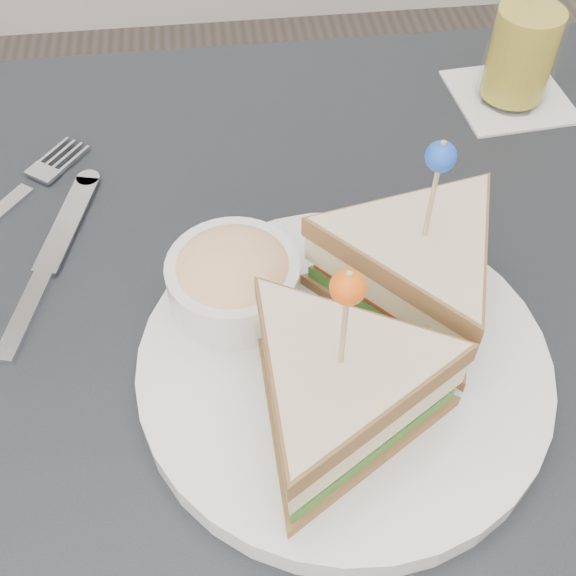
# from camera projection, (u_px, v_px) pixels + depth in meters

# --- Properties ---
(table) EXTENTS (0.80, 0.80, 0.75)m
(table) POSITION_uv_depth(u_px,v_px,m) (277.00, 396.00, 0.59)
(table) COLOR black
(table) RESTS_ON ground
(plate_meal) EXTENTS (0.32, 0.31, 0.17)m
(plate_meal) POSITION_uv_depth(u_px,v_px,m) (356.00, 331.00, 0.48)
(plate_meal) COLOR silver
(plate_meal) RESTS_ON table
(cutlery_fork) EXTENTS (0.13, 0.17, 0.01)m
(cutlery_fork) POSITION_uv_depth(u_px,v_px,m) (12.00, 200.00, 0.63)
(cutlery_fork) COLOR silver
(cutlery_fork) RESTS_ON table
(cutlery_knife) EXTENTS (0.07, 0.21, 0.01)m
(cutlery_knife) POSITION_uv_depth(u_px,v_px,m) (48.00, 265.00, 0.58)
(cutlery_knife) COLOR silver
(cutlery_knife) RESTS_ON table
(drink_set) EXTENTS (0.12, 0.12, 0.14)m
(drink_set) POSITION_uv_depth(u_px,v_px,m) (525.00, 42.00, 0.68)
(drink_set) COLOR silver
(drink_set) RESTS_ON table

